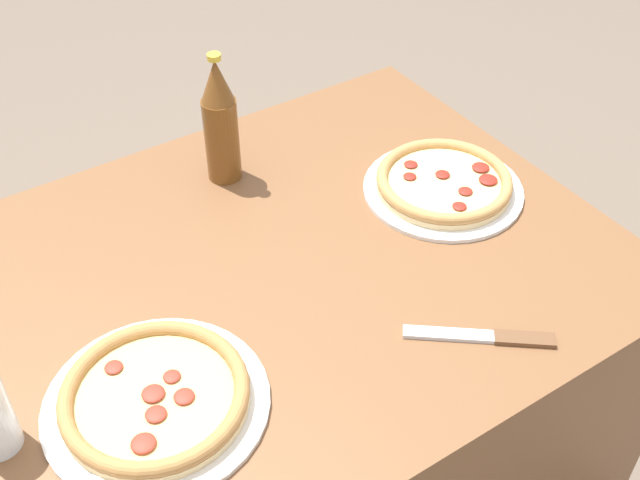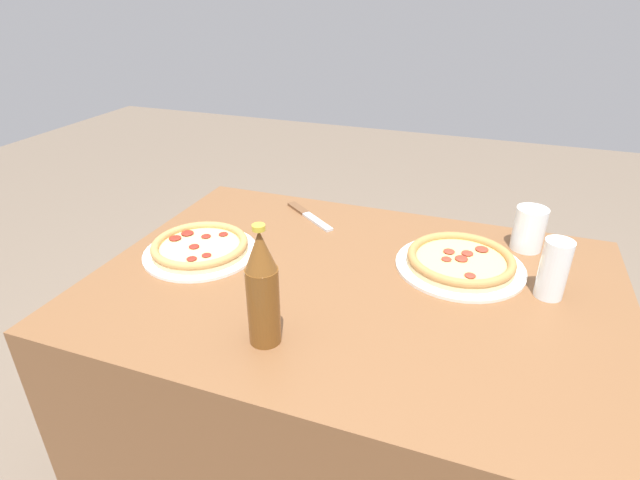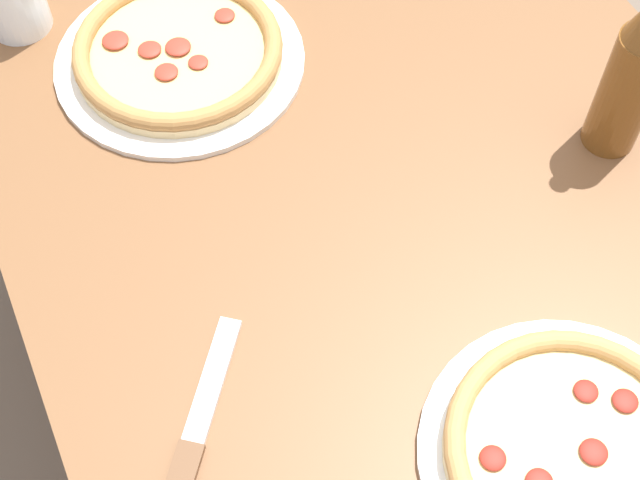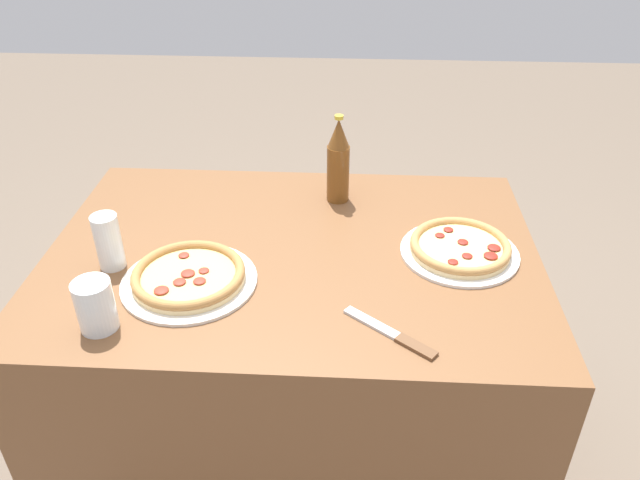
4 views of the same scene
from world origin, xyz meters
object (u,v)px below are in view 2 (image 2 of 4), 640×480
at_px(pizza_veggie, 200,247).
at_px(beer_bottle, 262,289).
at_px(pizza_salami, 460,261).
at_px(glass_iced_tea, 553,271).
at_px(glass_orange_juice, 529,231).
at_px(knife, 308,215).

height_order(pizza_veggie, beer_bottle, beer_bottle).
distance_m(pizza_salami, beer_bottle, 0.53).
height_order(pizza_veggie, glass_iced_tea, glass_iced_tea).
bearing_deg(beer_bottle, pizza_salami, 51.65).
relative_size(glass_orange_juice, knife, 0.59).
distance_m(glass_iced_tea, glass_orange_juice, 0.22).
xyz_separation_m(pizza_veggie, knife, (0.17, 0.30, -0.01)).
relative_size(pizza_salami, knife, 1.63).
bearing_deg(pizza_veggie, glass_iced_tea, 6.66).
distance_m(pizza_veggie, beer_bottle, 0.41).
relative_size(pizza_veggie, glass_iced_tea, 2.11).
relative_size(beer_bottle, knife, 1.31).
bearing_deg(glass_orange_juice, beer_bottle, -129.76).
height_order(glass_iced_tea, glass_orange_juice, glass_iced_tea).
bearing_deg(beer_bottle, glass_orange_juice, 50.24).
xyz_separation_m(pizza_salami, knife, (-0.45, 0.15, -0.01)).
height_order(pizza_salami, pizza_veggie, same).
bearing_deg(knife, pizza_veggie, -119.49).
relative_size(pizza_veggie, glass_orange_juice, 2.54).
bearing_deg(pizza_salami, glass_iced_tea, -16.24).
distance_m(glass_iced_tea, knife, 0.68).
relative_size(glass_orange_juice, beer_bottle, 0.45).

